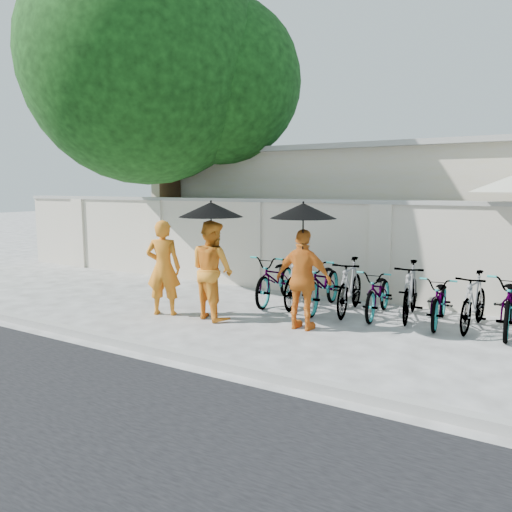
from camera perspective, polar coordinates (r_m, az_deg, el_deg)
The scene contains 19 objects.
ground at distance 8.74m, azimuth -5.22°, elevation -7.67°, with size 80.00×80.00×0.00m, color silver.
kerb at distance 7.48m, azimuth -13.09°, elevation -10.05°, with size 40.00×0.16×0.12m, color #9F9F9A.
compound_wall at distance 10.83m, azimuth 9.15°, elevation 0.67°, with size 20.00×0.30×2.00m, color beige.
building_behind at distance 14.11m, azimuth 18.83°, elevation 4.44°, with size 14.00×6.00×3.20m, color beige.
shade_tree at distance 13.33m, azimuth -10.95°, elevation 19.67°, with size 6.70×6.20×8.20m.
monk_left at distance 9.28m, azimuth -10.54°, elevation -1.32°, with size 0.64×0.42×1.75m, color orange.
monk_center at distance 8.88m, azimuth -5.03°, elevation -1.59°, with size 0.86×0.67×1.76m, color orange.
parasol_center at distance 8.68m, azimuth -5.16°, elevation 5.31°, with size 1.13×1.13×1.08m.
monk_right at distance 8.20m, azimuth 5.44°, elevation -2.73°, with size 0.97×0.41×1.66m, color orange.
parasol_right at distance 7.99m, azimuth 5.42°, elevation 5.16°, with size 1.06×1.06×1.14m.
bike_0 at distance 10.12m, azimuth 2.30°, elevation -2.57°, with size 0.67×1.92×1.01m, color #959597.
bike_1 at distance 9.89m, azimuth 5.03°, elevation -2.75°, with size 0.49×1.73×1.04m, color #959597.
bike_2 at distance 9.62m, azimuth 7.74°, elevation -3.11°, with size 0.69×1.97×1.03m, color #959597.
bike_3 at distance 9.42m, azimuth 10.69°, elevation -3.41°, with size 0.48×1.72×1.03m, color #959597.
bike_4 at distance 9.32m, azimuth 13.86°, elevation -4.08°, with size 0.59×1.69×0.89m, color #959597.
bike_5 at distance 9.28m, azimuth 17.23°, elevation -3.81°, with size 0.48×1.71×1.03m, color #959597.
bike_6 at distance 9.09m, azimuth 20.32°, elevation -4.69°, with size 0.58×1.66×0.87m, color #959597.
bike_7 at distance 8.97m, azimuth 23.64°, elevation -4.74°, with size 0.45×1.59×0.96m, color #959597.
bike_8 at distance 9.01m, azimuth 27.08°, elevation -4.74°, with size 0.67×1.91×1.00m, color #959597.
Camera 1 is at (5.01, -6.77, 2.33)m, focal length 35.00 mm.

